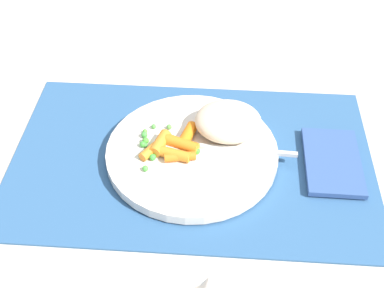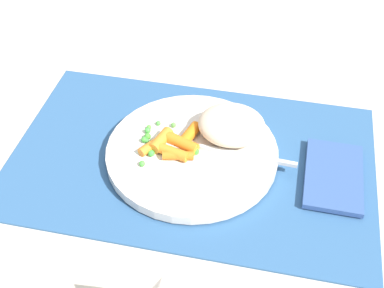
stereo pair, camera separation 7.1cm
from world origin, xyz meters
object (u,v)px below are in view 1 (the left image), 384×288
at_px(carrot_portion, 174,145).
at_px(fork, 216,150).
at_px(plate, 192,153).
at_px(rice_mound, 228,121).
at_px(napkin, 332,160).

bearing_deg(carrot_portion, fork, -179.80).
distance_m(plate, carrot_portion, 0.03).
distance_m(plate, rice_mound, 0.07).
xyz_separation_m(rice_mound, fork, (0.02, 0.04, -0.02)).
bearing_deg(plate, fork, 176.84).
height_order(fork, napkin, fork).
height_order(plate, rice_mound, rice_mound).
xyz_separation_m(plate, carrot_portion, (0.03, 0.00, 0.02)).
xyz_separation_m(carrot_portion, fork, (-0.06, -0.00, -0.00)).
relative_size(fork, napkin, 1.47).
xyz_separation_m(rice_mound, napkin, (-0.15, 0.04, -0.03)).
relative_size(plate, fork, 1.30).
bearing_deg(plate, napkin, -179.28).
height_order(rice_mound, fork, rice_mound).
relative_size(carrot_portion, napkin, 0.65).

